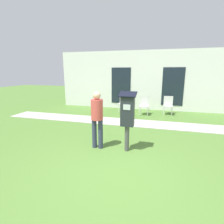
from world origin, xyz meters
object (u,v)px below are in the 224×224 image
(person_standing, at_px, (97,116))
(outdoor_chair_left, at_px, (123,102))
(parking_meter, at_px, (128,114))
(outdoor_chair_right, at_px, (168,104))
(outdoor_chair_middle, at_px, (144,104))

(person_standing, relative_size, outdoor_chair_left, 1.76)
(parking_meter, bearing_deg, outdoor_chair_right, 75.53)
(outdoor_chair_middle, bearing_deg, outdoor_chair_right, 40.62)
(parking_meter, xyz_separation_m, outdoor_chair_right, (1.19, 4.59, -0.49))
(parking_meter, height_order, outdoor_chair_middle, parking_meter)
(parking_meter, height_order, person_standing, parking_meter)
(parking_meter, distance_m, outdoor_chair_middle, 4.25)
(parking_meter, relative_size, person_standing, 1.01)
(outdoor_chair_middle, distance_m, outdoor_chair_right, 1.19)
(outdoor_chair_right, bearing_deg, outdoor_chair_middle, -152.78)
(outdoor_chair_middle, bearing_deg, parking_meter, -68.62)
(outdoor_chair_left, relative_size, outdoor_chair_right, 1.00)
(parking_meter, height_order, outdoor_chair_left, parking_meter)
(outdoor_chair_left, xyz_separation_m, outdoor_chair_middle, (1.13, -0.40, 0.00))
(outdoor_chair_middle, bearing_deg, person_standing, -79.56)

